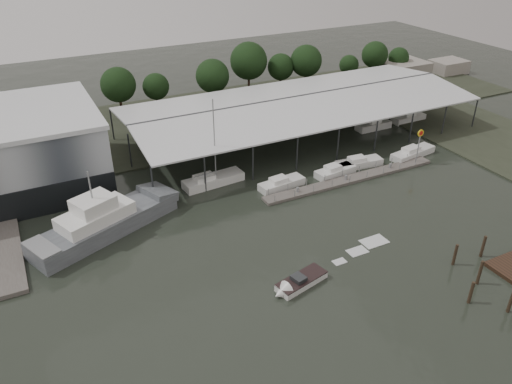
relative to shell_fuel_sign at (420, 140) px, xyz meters
name	(u,v)px	position (x,y,z in m)	size (l,w,h in m)	color
ground	(297,244)	(-27.00, -9.99, -3.93)	(200.00, 200.00, 0.00)	#232921
land_strip_far	(178,123)	(-27.00, 32.01, -3.83)	(140.00, 30.00, 0.30)	#313628
land_strip_east	(498,141)	(18.00, 0.01, -3.83)	(20.00, 60.00, 0.30)	#313628
storage_warehouse	(6,152)	(-55.00, 19.95, 1.36)	(24.50, 20.50, 10.50)	#A2A7AC
covered_boat_shed	(300,100)	(-10.00, 18.01, 2.20)	(58.24, 24.00, 6.96)	silver
trawler_dock	(7,248)	(-57.00, 4.01, -3.68)	(3.00, 18.00, 0.50)	#5F5A54
floating_dock	(351,179)	(-12.00, 0.01, -3.72)	(28.00, 2.00, 1.40)	#5F5A54
shell_fuel_sign	(420,140)	(0.00, 0.00, 0.00)	(1.10, 0.18, 5.55)	gray
distant_commercial_buildings	(418,69)	(32.03, 34.70, -2.08)	(22.00, 8.00, 4.00)	gray
grey_trawler	(106,220)	(-45.98, 2.58, -2.35)	(19.23, 11.76, 8.84)	slate
white_sailboat	(212,180)	(-30.18, 7.87, -3.27)	(8.93, 3.36, 12.60)	silver
speedboat_underway	(298,283)	(-30.84, -16.38, -3.53)	(17.25, 5.71, 2.00)	silver
moored_cruiser_0	(281,184)	(-22.01, 2.69, -3.31)	(6.88, 2.88, 1.70)	silver
moored_cruiser_1	(335,171)	(-13.19, 2.44, -3.31)	(6.52, 2.89, 1.70)	silver
moored_cruiser_2	(359,163)	(-8.38, 3.16, -3.31)	(7.35, 2.92, 1.70)	silver
moored_cruiser_3	(413,153)	(1.32, 2.22, -3.31)	(8.39, 3.43, 1.70)	silver
mooring_pilings	(486,278)	(-13.80, -25.06, -2.85)	(7.43, 8.13, 3.81)	#372A1B
horizon_tree_line	(262,67)	(-6.44, 38.36, 2.26)	(68.08, 9.85, 11.17)	#301F15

